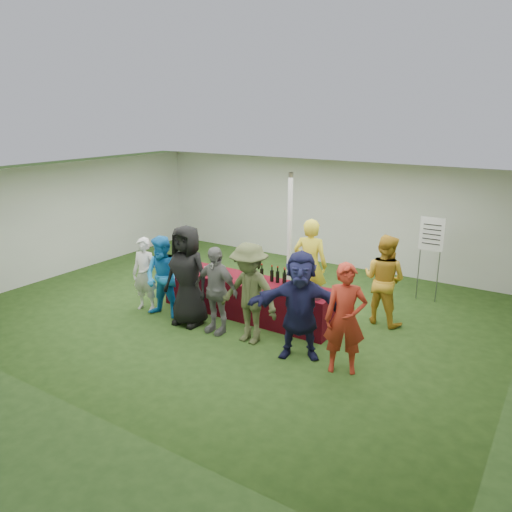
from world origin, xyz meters
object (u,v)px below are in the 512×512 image
Objects in this scene: staff_pourer at (310,265)px; staff_back at (384,279)px; customer_5 at (300,305)px; dump_bucket at (314,293)px; wine_list_sign at (431,241)px; customer_0 at (145,274)px; serving_table at (247,297)px; customer_1 at (164,277)px; customer_4 at (249,293)px; customer_3 at (216,290)px; customer_2 at (187,276)px; customer_6 at (345,319)px.

staff_pourer reaches higher than staff_back.
staff_pourer reaches higher than customer_5.
dump_bucket is at bearing 108.67° from staff_pourer.
customer_0 is (-4.64, -3.58, -0.57)m from wine_list_sign.
serving_table is at bearing 171.89° from dump_bucket.
customer_5 is at bearing -6.74° from customer_1.
dump_bucket is 1.14m from customer_4.
wine_list_sign is at bearing 25.77° from customer_0.
staff_pourer is at bearing 45.68° from serving_table.
customer_3 is at bearing -177.18° from customer_4.
serving_table is 1.31m from customer_2.
customer_1 is (-3.66, -2.03, -0.05)m from staff_back.
customer_4 is (-1.67, -2.05, 0.03)m from staff_back.
staff_back is 1.15× the size of customer_0.
staff_pourer is 3.30m from customer_0.
staff_pourer is at bearing -135.81° from wine_list_sign.
wine_list_sign is 5.89m from customer_0.
wine_list_sign is at bearing 62.01° from customer_6.
staff_back is 2.13m from customer_6.
customer_6 is at bearing 103.21° from staff_back.
staff_pourer is at bearing 119.95° from dump_bucket.
dump_bucket is 3.49m from customer_0.
serving_table is 2.01× the size of customer_5.
wine_list_sign is 2.62m from staff_pourer.
customer_3 is at bearing -2.66° from customer_2.
customer_1 is 0.91× the size of customer_4.
dump_bucket is 1.23m from customer_6.
customer_4 is (1.39, -0.02, -0.06)m from customer_2.
customer_2 is at bearing 154.41° from customer_5.
customer_1 is at bearing 28.56° from staff_pourer.
customer_0 reaches higher than dump_bucket.
serving_table is 1.67m from customer_1.
serving_table is at bearing 34.40° from staff_pourer.
wine_list_sign reaches higher than customer_0.
staff_pourer is 2.50m from customer_6.
serving_table is at bearing 129.25° from customer_4.
dump_bucket is 2.95m from customer_1.
customer_4 is 1.02× the size of customer_6.
customer_2 is 2.38m from customer_5.
serving_table is at bearing -135.32° from wine_list_sign.
customer_6 is at bearing -3.91° from customer_2.
customer_3 is (0.66, -0.00, -0.15)m from customer_2.
wine_list_sign reaches higher than customer_3.
customer_5 is (1.72, -0.02, 0.09)m from customer_3.
staff_back is at bearing -104.13° from wine_list_sign.
customer_5 is (0.99, -0.01, 0.00)m from customer_4.
customer_5 is at bearing -106.50° from wine_list_sign.
wine_list_sign is 0.95× the size of staff_pourer.
customer_6 is at bearing 1.71° from customer_4.
customer_3 reaches higher than serving_table.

